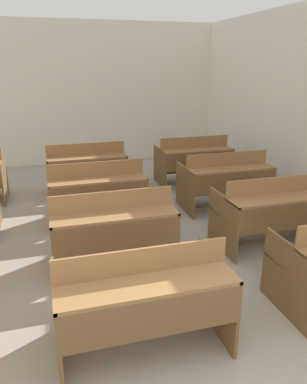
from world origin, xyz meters
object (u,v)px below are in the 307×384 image
(bench_third_right, at_px, (225,179))
(wastepaper_bin, at_px, (222,160))
(bench_second_right, at_px, (273,210))
(bench_third_center, at_px, (97,191))
(bench_front_center, at_px, (143,296))
(bench_second_center, at_px, (113,227))
(bench_back_center, at_px, (87,167))
(bench_back_right, at_px, (194,159))

(bench_third_right, xyz_separation_m, wastepaper_bin, (0.98, 2.12, -0.29))
(bench_second_right, bearing_deg, bench_third_center, 146.22)
(bench_front_center, height_order, bench_second_center, same)
(bench_back_center, bearing_deg, bench_third_right, -33.44)
(bench_second_right, bearing_deg, bench_back_center, 126.64)
(bench_back_right, distance_m, wastepaper_bin, 1.27)
(wastepaper_bin, bearing_deg, bench_back_right, -142.17)
(bench_front_center, height_order, bench_back_right, same)
(bench_front_center, bearing_deg, bench_third_right, 52.77)
(bench_back_center, bearing_deg, wastepaper_bin, 14.63)
(bench_second_right, relative_size, bench_third_right, 1.00)
(bench_third_center, relative_size, bench_back_center, 1.00)
(bench_front_center, relative_size, bench_third_right, 1.00)
(bench_third_center, height_order, bench_third_right, same)
(bench_second_right, distance_m, bench_back_center, 3.36)
(bench_second_center, distance_m, wastepaper_bin, 4.59)
(wastepaper_bin, bearing_deg, bench_front_center, -122.18)
(bench_third_center, xyz_separation_m, bench_back_center, (0.00, 1.35, 0.00))
(bench_third_center, xyz_separation_m, bench_third_right, (2.03, 0.01, 0.00))
(bench_front_center, xyz_separation_m, wastepaper_bin, (3.02, 4.81, -0.29))
(bench_third_center, height_order, bench_back_right, same)
(bench_third_center, distance_m, wastepaper_bin, 3.70)
(bench_second_center, xyz_separation_m, bench_third_right, (2.03, 1.33, 0.00))
(bench_third_center, distance_m, bench_back_right, 2.46)
(bench_second_center, height_order, wastepaper_bin, bench_second_center)
(bench_back_right, xyz_separation_m, wastepaper_bin, (0.98, 0.76, -0.29))
(bench_second_center, relative_size, bench_third_center, 1.00)
(bench_back_right, bearing_deg, bench_second_right, -90.61)
(bench_second_right, relative_size, bench_third_center, 1.00)
(bench_second_center, height_order, bench_third_center, same)
(bench_second_center, bearing_deg, wastepaper_bin, 48.83)
(bench_second_center, height_order, bench_second_right, same)
(bench_third_center, bearing_deg, bench_second_right, -33.78)
(bench_front_center, bearing_deg, bench_third_center, 89.70)
(bench_second_center, distance_m, bench_third_right, 2.43)
(bench_third_right, relative_size, bench_back_center, 1.00)
(wastepaper_bin, bearing_deg, bench_third_right, -114.87)
(bench_third_center, xyz_separation_m, bench_back_right, (2.04, 1.38, 0.00))
(bench_second_right, xyz_separation_m, bench_back_right, (0.03, 2.72, 0.00))
(bench_front_center, distance_m, bench_third_right, 3.37)
(bench_back_center, relative_size, wastepaper_bin, 3.44)
(bench_front_center, relative_size, wastepaper_bin, 3.44)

